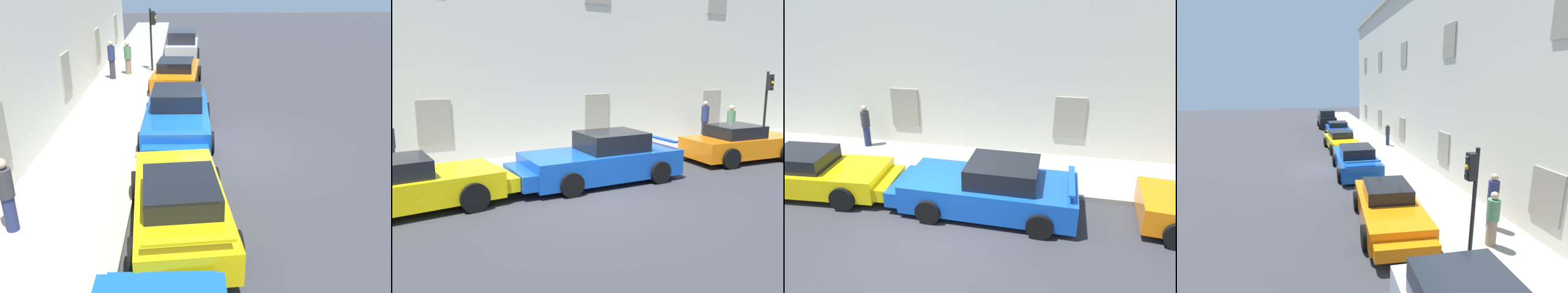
% 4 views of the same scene
% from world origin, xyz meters
% --- Properties ---
extents(ground_plane, '(80.00, 80.00, 0.00)m').
position_xyz_m(ground_plane, '(0.00, 0.00, 0.00)').
color(ground_plane, '#333338').
extents(sidewalk, '(60.00, 3.02, 0.14)m').
position_xyz_m(sidewalk, '(0.00, 3.87, 0.07)').
color(sidewalk, gray).
rests_on(sidewalk, ground).
extents(building_facade, '(39.17, 5.42, 11.03)m').
position_xyz_m(building_facade, '(0.00, 7.84, 5.53)').
color(building_facade, beige).
rests_on(building_facade, ground).
extents(sportscar_red_lead, '(4.56, 2.20, 1.36)m').
position_xyz_m(sportscar_red_lead, '(-8.89, 1.52, 0.60)').
color(sportscar_red_lead, '#144CB2').
rests_on(sportscar_red_lead, ground).
extents(sportscar_yellow_flank, '(4.87, 2.36, 1.32)m').
position_xyz_m(sportscar_yellow_flank, '(-4.23, 1.25, 0.60)').
color(sportscar_yellow_flank, yellow).
rests_on(sportscar_yellow_flank, ground).
extents(sportscar_white_middle, '(5.10, 2.29, 1.49)m').
position_xyz_m(sportscar_white_middle, '(0.87, 1.34, 0.64)').
color(sportscar_white_middle, '#144CB2').
rests_on(sportscar_white_middle, ground).
extents(sportscar_tail_end, '(4.80, 2.40, 1.33)m').
position_xyz_m(sportscar_tail_end, '(7.23, 1.40, 0.61)').
color(sportscar_tail_end, orange).
rests_on(sportscar_tail_end, ground).
extents(hatchback_parked, '(3.70, 1.97, 1.88)m').
position_xyz_m(hatchback_parked, '(-15.27, 1.01, 0.84)').
color(hatchback_parked, black).
rests_on(hatchback_parked, ground).
extents(traffic_light, '(0.22, 0.36, 3.10)m').
position_xyz_m(traffic_light, '(9.91, 2.64, 2.27)').
color(traffic_light, black).
rests_on(traffic_light, sidewalk).
extents(pedestrian_admiring, '(0.42, 0.42, 1.64)m').
position_xyz_m(pedestrian_admiring, '(-4.54, 4.72, 0.98)').
color(pedestrian_admiring, navy).
rests_on(pedestrian_admiring, sidewalk).
extents(pedestrian_strolling, '(0.50, 0.50, 1.62)m').
position_xyz_m(pedestrian_strolling, '(9.17, 3.87, 0.96)').
color(pedestrian_strolling, '#8C7259').
rests_on(pedestrian_strolling, sidewalk).
extents(pedestrian_bystander, '(0.38, 0.38, 1.80)m').
position_xyz_m(pedestrian_bystander, '(8.24, 4.52, 1.07)').
color(pedestrian_bystander, '#333338').
rests_on(pedestrian_bystander, sidewalk).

